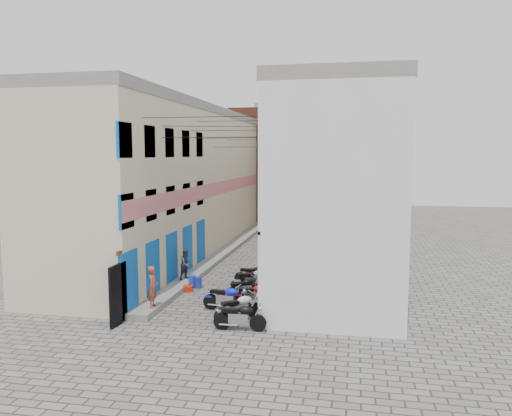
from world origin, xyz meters
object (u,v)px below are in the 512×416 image
Objects in this scene: red_crate at (188,289)px; motorcycle_a at (240,315)px; motorcycle_c at (227,297)px; motorcycle_e at (244,287)px; person_a at (153,287)px; water_jug_near at (198,282)px; motorcycle_b at (239,307)px; motorcycle_g at (254,274)px; motorcycle_f at (255,279)px; water_jug_far at (192,281)px; motorcycle_d at (255,293)px; person_b at (186,264)px.

motorcycle_a is at bearing -52.08° from red_crate.
motorcycle_e is (0.31, 1.76, -0.06)m from motorcycle_c.
motorcycle_a is 1.07× the size of motorcycle_e.
water_jug_near is (0.57, 3.81, -0.78)m from person_a.
motorcycle_b is (-0.22, 0.86, 0.04)m from motorcycle_a.
motorcycle_g reaches higher than motorcycle_a.
water_jug_far is at bearing -115.35° from motorcycle_f.
motorcycle_c is at bearing -30.96° from motorcycle_f.
motorcycle_d is 1.15× the size of person_a.
motorcycle_c is at bearing -79.59° from person_a.
motorcycle_b reaches higher than red_crate.
motorcycle_b is 5.06m from water_jug_near.
person_a is (-3.47, 0.32, 0.47)m from motorcycle_b.
motorcycle_e is 4.12× the size of red_crate.
motorcycle_d is at bearing -97.08° from person_b.
motorcycle_f is 2.73m from water_jug_near.
motorcycle_d reaches higher than water_jug_near.
motorcycle_e is (-0.65, 1.00, -0.03)m from motorcycle_d.
motorcycle_e is (-0.69, 3.79, -0.04)m from motorcycle_a.
water_jug_far is at bearing 95.09° from red_crate.
red_crate is at bearing -84.91° from water_jug_far.
motorcycle_f reaches higher than water_jug_far.
motorcycle_c is 3.65m from water_jug_near.
water_jug_near is (-2.44, 1.20, -0.24)m from motorcycle_e.
motorcycle_b reaches higher than motorcycle_a.
person_b reaches higher than motorcycle_g.
red_crate is at bearing -100.48° from motorcycle_f.
motorcycle_g reaches higher than water_jug_near.
motorcycle_c is at bearing -4.25° from motorcycle_g.
motorcycle_d is 3.46× the size of water_jug_near.
motorcycle_g is at bearing 146.43° from motorcycle_b.
motorcycle_d is at bearing 133.54° from motorcycle_c.
motorcycle_a is at bearing -116.48° from person_b.
motorcycle_b reaches higher than motorcycle_e.
motorcycle_g is 3.22m from person_b.
motorcycle_c reaches higher than motorcycle_e.
motorcycle_a is 3.50× the size of water_jug_near.
water_jug_near reaches higher than red_crate.
motorcycle_c is 3.60× the size of water_jug_far.
person_a reaches higher than motorcycle_a.
motorcycle_a reaches higher than motorcycle_e.
motorcycle_b is at bearing -28.45° from motorcycle_e.
motorcycle_c is 4.58× the size of red_crate.
motorcycle_a is 0.89m from motorcycle_b.
water_jug_near is at bearing -15.63° from person_a.
person_b is at bearing -139.83° from motorcycle_d.
motorcycle_g is (-0.65, 3.13, 0.02)m from motorcycle_d.
motorcycle_f is at bearing 144.17° from motorcycle_b.
motorcycle_d is 2.04m from motorcycle_f.
water_jug_far is at bearing -153.26° from motorcycle_e.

